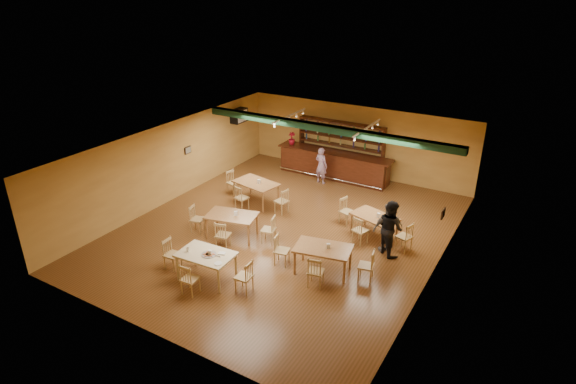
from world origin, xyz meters
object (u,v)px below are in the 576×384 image
Objects in this scene: dining_table_b at (374,226)px; near_table at (207,266)px; patron_right_a at (390,228)px; bar_counter at (334,165)px; dining_table_a at (256,192)px; dining_table_d at (323,260)px; patron_bar at (321,165)px; dining_table_c at (232,226)px.

dining_table_b is 5.68m from near_table.
bar_counter is at bearing -11.59° from patron_right_a.
bar_counter is 3.24× the size of near_table.
dining_table_b is 1.25m from patron_right_a.
dining_table_a is 1.04× the size of dining_table_d.
patron_bar reaches higher than near_table.
near_table is at bearing 82.37° from patron_right_a.
near_table is at bearing -88.51° from bar_counter.
bar_counter is at bearing 70.69° from dining_table_c.
dining_table_d is (2.86, -6.70, -0.16)m from bar_counter.
dining_table_b is at bearing 17.57° from dining_table_c.
near_table reaches higher than dining_table_b.
patron_right_a is (0.80, -0.80, 0.52)m from dining_table_b.
patron_bar is (-0.41, 7.87, 0.35)m from near_table.
bar_counter is at bearing 80.60° from dining_table_a.
dining_table_b is at bearing 148.50° from patron_bar.
dining_table_a is (-1.41, -3.79, -0.15)m from bar_counter.
near_table is (-3.13, -4.74, 0.05)m from dining_table_b.
patron_right_a is (5.56, -0.97, 0.47)m from dining_table_a.
dining_table_b is 0.95× the size of near_table.
near_table is at bearing -106.27° from dining_table_b.
dining_table_a is 3.22m from patron_bar.
dining_table_d is at bearing -66.90° from bar_counter.
dining_table_a is 1.03× the size of dining_table_c.
patron_right_a reaches higher than dining_table_a.
patron_bar is (0.44, 5.54, 0.36)m from dining_table_c.
bar_counter is at bearing -92.49° from patron_bar.
patron_right_a is (1.30, 1.95, 0.49)m from dining_table_d.
patron_bar is at bearing 78.50° from dining_table_a.
bar_counter reaches higher than dining_table_a.
dining_table_b is at bearing -7.76° from patron_right_a.
patron_right_a reaches higher than near_table.
bar_counter is 4.04m from dining_table_a.
patron_right_a reaches higher than dining_table_d.
dining_table_b is at bearing -49.67° from bar_counter.
patron_right_a is (4.15, -4.75, 0.32)m from bar_counter.
dining_table_d is 0.90× the size of patron_right_a.
dining_table_d is at bearing -83.09° from dining_table_b.
near_table is at bearing 102.95° from patron_bar.
patron_right_a is at bearing 41.97° from near_table.
dining_table_a is at bearing -110.44° from bar_counter.
bar_counter is at bearing 147.45° from dining_table_b.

